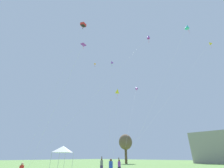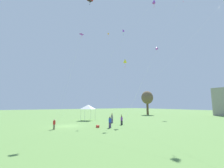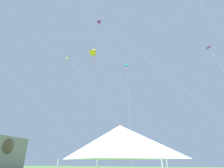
# 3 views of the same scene
# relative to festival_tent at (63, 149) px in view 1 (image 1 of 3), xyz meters

# --- Properties ---
(tree_far_left) EXTENTS (4.54, 4.54, 9.17)m
(tree_far_left) POSITION_rel_festival_tent_xyz_m (-7.71, 28.02, 3.26)
(tree_far_left) COLOR brown
(tree_far_left) RESTS_ON ground
(festival_tent) EXTENTS (3.03, 3.03, 3.80)m
(festival_tent) POSITION_rel_festival_tent_xyz_m (0.00, 0.00, 0.00)
(festival_tent) COLOR #B7B7BC
(festival_tent) RESTS_ON ground
(person_blue_shirt) EXTENTS (0.43, 0.43, 1.82)m
(person_blue_shirt) POSITION_rel_festival_tent_xyz_m (13.41, -1.63, -2.27)
(person_blue_shirt) COLOR #473860
(person_blue_shirt) RESTS_ON ground
(person_purple_shirt) EXTENTS (0.39, 0.39, 1.93)m
(person_purple_shirt) POSITION_rel_festival_tent_xyz_m (11.40, 2.16, -2.32)
(person_purple_shirt) COLOR #282833
(person_purple_shirt) RESTS_ON ground
(person_grey_shirt) EXTENTS (0.43, 0.43, 2.07)m
(person_grey_shirt) POSITION_rel_festival_tent_xyz_m (7.91, 2.15, -2.25)
(person_grey_shirt) COLOR #473860
(person_grey_shirt) RESTS_ON ground
(kite_purple_diamond_0) EXTENTS (5.68, 18.59, 25.68)m
(kite_purple_diamond_0) POSITION_rel_festival_tent_xyz_m (15.55, 7.70, 21.89)
(kite_purple_diamond_0) COLOR silver
(kite_purple_diamond_0) RESTS_ON ground
(kite_purple_diamond_1) EXTENTS (12.69, 24.69, 25.09)m
(kite_purple_diamond_1) POSITION_rel_festival_tent_xyz_m (-0.59, 26.45, 21.09)
(kite_purple_diamond_1) COLOR silver
(kite_purple_diamond_1) RESTS_ON ground
(kite_orange_delta_2) EXTENTS (9.57, 2.72, 23.27)m
(kite_orange_delta_2) POSITION_rel_festival_tent_xyz_m (2.18, 4.63, 18.59)
(kite_orange_delta_2) COLOR silver
(kite_orange_delta_2) RESTS_ON ground
(kite_yellow_diamond_3) EXTENTS (12.09, 21.39, 26.16)m
(kite_yellow_diamond_3) POSITION_rel_festival_tent_xyz_m (24.64, 19.61, 22.30)
(kite_yellow_diamond_3) COLOR silver
(kite_yellow_diamond_3) RESTS_ON ground
(kite_red_box_4) EXTENTS (4.73, 8.23, 28.18)m
(kite_red_box_4) POSITION_rel_festival_tent_xyz_m (5.96, -2.58, 24.38)
(kite_red_box_4) COLOR silver
(kite_red_box_4) RESTS_ON ground
(kite_yellow_diamond_5) EXTENTS (5.86, 7.66, 14.40)m
(kite_yellow_diamond_5) POSITION_rel_festival_tent_xyz_m (8.69, 5.16, 10.45)
(kite_yellow_diamond_5) COLOR silver
(kite_yellow_diamond_5) RESTS_ON ground
(kite_cyan_diamond_6) EXTENTS (11.90, 3.25, 20.69)m
(kite_cyan_diamond_6) POSITION_rel_festival_tent_xyz_m (23.42, 4.98, 16.95)
(kite_cyan_diamond_6) COLOR silver
(kite_cyan_diamond_6) RESTS_ON ground
(kite_purple_delta_7) EXTENTS (3.62, 3.00, 15.04)m
(kite_purple_delta_7) POSITION_rel_festival_tent_xyz_m (13.63, -7.10, 11.31)
(kite_purple_delta_7) COLOR silver
(kite_purple_delta_7) RESTS_ON ground
(kite_purple_diamond_8) EXTENTS (8.02, 9.29, 23.65)m
(kite_purple_diamond_8) POSITION_rel_festival_tent_xyz_m (5.32, 7.18, 19.84)
(kite_purple_diamond_8) COLOR silver
(kite_purple_diamond_8) RESTS_ON ground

